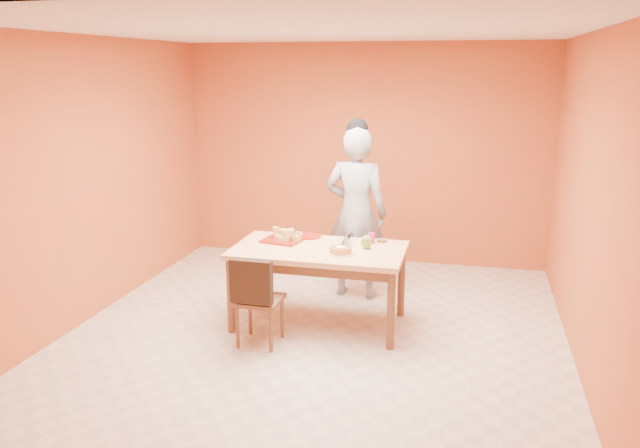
% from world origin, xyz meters
% --- Properties ---
extents(floor, '(5.00, 5.00, 0.00)m').
position_xyz_m(floor, '(0.00, 0.00, 0.00)').
color(floor, beige).
rests_on(floor, ground).
extents(ceiling, '(5.00, 5.00, 0.00)m').
position_xyz_m(ceiling, '(0.00, 0.00, 2.70)').
color(ceiling, white).
rests_on(ceiling, wall_back).
extents(wall_back, '(4.50, 0.00, 4.50)m').
position_xyz_m(wall_back, '(0.00, 2.50, 1.35)').
color(wall_back, '#AF5E28').
rests_on(wall_back, floor).
extents(wall_left, '(0.00, 5.00, 5.00)m').
position_xyz_m(wall_left, '(-2.25, 0.00, 1.35)').
color(wall_left, '#AF5E28').
rests_on(wall_left, floor).
extents(wall_right, '(0.00, 5.00, 5.00)m').
position_xyz_m(wall_right, '(2.25, 0.00, 1.35)').
color(wall_right, '#AF5E28').
rests_on(wall_right, floor).
extents(dining_table, '(1.60, 0.90, 0.76)m').
position_xyz_m(dining_table, '(-0.03, 0.31, 0.67)').
color(dining_table, '#E0AC75').
rests_on(dining_table, floor).
extents(dining_chair, '(0.39, 0.45, 0.84)m').
position_xyz_m(dining_chair, '(-0.43, -0.26, 0.43)').
color(dining_chair, brown).
rests_on(dining_chair, floor).
extents(pastry_pile, '(0.33, 0.33, 0.11)m').
position_xyz_m(pastry_pile, '(-0.42, 0.48, 0.83)').
color(pastry_pile, '#E2B660').
rests_on(pastry_pile, pastry_platter).
extents(person, '(0.70, 0.49, 1.82)m').
position_xyz_m(person, '(0.16, 1.16, 0.91)').
color(person, '#9C9C9E').
rests_on(person, floor).
extents(pastry_platter, '(0.42, 0.42, 0.02)m').
position_xyz_m(pastry_platter, '(-0.42, 0.48, 0.77)').
color(pastry_platter, maroon).
rests_on(pastry_platter, dining_table).
extents(red_dinner_plate, '(0.26, 0.26, 0.01)m').
position_xyz_m(red_dinner_plate, '(-0.22, 0.66, 0.77)').
color(red_dinner_plate, maroon).
rests_on(red_dinner_plate, dining_table).
extents(white_cake_plate, '(0.30, 0.30, 0.01)m').
position_xyz_m(white_cake_plate, '(0.20, 0.18, 0.77)').
color(white_cake_plate, silver).
rests_on(white_cake_plate, dining_table).
extents(sponge_cake, '(0.27, 0.27, 0.05)m').
position_xyz_m(sponge_cake, '(0.20, 0.18, 0.80)').
color(sponge_cake, orange).
rests_on(sponge_cake, white_cake_plate).
extents(cake_server, '(0.08, 0.30, 0.01)m').
position_xyz_m(cake_server, '(0.21, 0.36, 0.83)').
color(cake_server, silver).
rests_on(cake_server, sponge_cake).
extents(egg_ornament, '(0.13, 0.12, 0.13)m').
position_xyz_m(egg_ornament, '(0.41, 0.39, 0.83)').
color(egg_ornament, olive).
rests_on(egg_ornament, dining_table).
extents(magenta_glass, '(0.08, 0.08, 0.10)m').
position_xyz_m(magenta_glass, '(0.42, 0.59, 0.81)').
color(magenta_glass, '#BD1C6A').
rests_on(magenta_glass, dining_table).
extents(checker_tin, '(0.12, 0.12, 0.03)m').
position_xyz_m(checker_tin, '(0.51, 0.66, 0.77)').
color(checker_tin, '#3A240F').
rests_on(checker_tin, dining_table).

